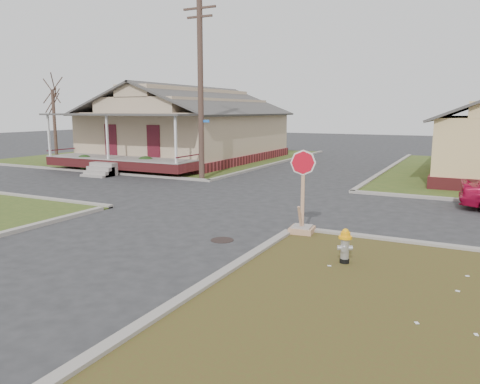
% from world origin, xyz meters
% --- Properties ---
extents(ground, '(120.00, 120.00, 0.00)m').
position_xyz_m(ground, '(0.00, 0.00, 0.00)').
color(ground, '#27272A').
rests_on(ground, ground).
extents(verge_far_left, '(19.00, 19.00, 0.05)m').
position_xyz_m(verge_far_left, '(-13.00, 18.00, 0.03)').
color(verge_far_left, '#334A1A').
rests_on(verge_far_left, ground).
extents(curbs, '(80.00, 40.00, 0.12)m').
position_xyz_m(curbs, '(0.00, 5.00, 0.00)').
color(curbs, gray).
rests_on(curbs, ground).
extents(manhole, '(0.64, 0.64, 0.01)m').
position_xyz_m(manhole, '(2.20, -0.50, 0.01)').
color(manhole, black).
rests_on(manhole, ground).
extents(corner_house, '(10.10, 15.50, 5.30)m').
position_xyz_m(corner_house, '(-10.00, 16.68, 2.28)').
color(corner_house, maroon).
rests_on(corner_house, ground).
extents(utility_pole, '(1.80, 0.28, 9.00)m').
position_xyz_m(utility_pole, '(-4.20, 8.90, 4.66)').
color(utility_pole, '#402A25').
rests_on(utility_pole, ground).
extents(tree_far_left, '(0.22, 0.22, 4.90)m').
position_xyz_m(tree_far_left, '(-18.00, 12.00, 2.50)').
color(tree_far_left, '#402A25').
rests_on(tree_far_left, verge_far_left).
extents(fire_hydrant, '(0.30, 0.30, 0.81)m').
position_xyz_m(fire_hydrant, '(5.73, -1.04, 0.50)').
color(fire_hydrant, black).
rests_on(fire_hydrant, ground).
extents(stop_sign, '(0.68, 0.66, 2.40)m').
position_xyz_m(stop_sign, '(3.95, 1.09, 0.57)').
color(stop_sign, tan).
rests_on(stop_sign, ground).
extents(hedge_left, '(1.27, 1.04, 0.97)m').
position_xyz_m(hedge_left, '(-12.25, 8.91, 0.54)').
color(hedge_left, '#163312').
rests_on(hedge_left, verge_far_left).
extents(hedge_right, '(1.30, 1.07, 0.99)m').
position_xyz_m(hedge_right, '(-8.31, 9.59, 0.55)').
color(hedge_right, '#163312').
rests_on(hedge_right, verge_far_left).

